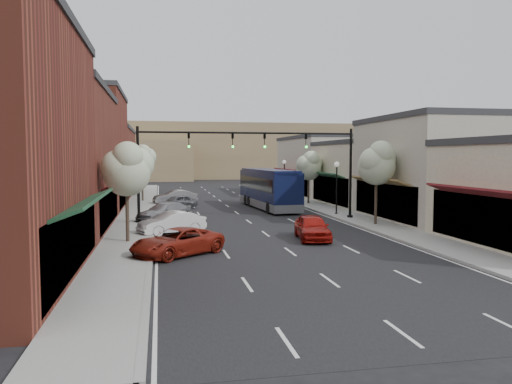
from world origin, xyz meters
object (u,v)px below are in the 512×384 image
parked_car_e (175,197)px  tree_left_near (127,168)px  red_hatchback (312,227)px  parked_car_b (172,223)px  tree_right_near (377,162)px  parked_car_a (177,242)px  parked_car_d (177,202)px  lamp_post_far (284,172)px  coach_bus (268,188)px  signal_mast_right (321,160)px  tree_left_far (142,159)px  lamp_post_near (337,179)px  tree_right_far (309,165)px  parked_car_c (164,212)px  signal_mast_left (172,160)px

parked_car_e → tree_left_near: bearing=-20.2°
red_hatchback → parked_car_b: size_ratio=1.02×
parked_car_b → parked_car_e: (0.82, 19.64, 0.03)m
tree_right_near → parked_car_a: size_ratio=1.23×
parked_car_b → parked_car_d: bearing=153.1°
lamp_post_far → coach_bus: lamp_post_far is taller
signal_mast_right → parked_car_a: (-11.33, -11.87, -3.95)m
tree_left_far → lamp_post_near: (16.05, -15.44, -1.60)m
tree_right_far → parked_car_c: 18.27m
signal_mast_right → tree_left_far: 22.68m
lamp_post_far → parked_car_b: lamp_post_far is taller
lamp_post_far → parked_car_e: bearing=-158.0°
signal_mast_left → tree_right_near: 14.55m
lamp_post_near → parked_car_d: size_ratio=1.13×
coach_bus → tree_left_near: bearing=-128.8°
tree_left_far → signal_mast_left: bearing=-81.7°
signal_mast_left → coach_bus: bearing=44.2°
tree_left_far → parked_car_c: 17.13m
tree_left_far → tree_left_near: bearing=-90.0°
parked_car_d → parked_car_e: parked_car_e is taller
tree_right_near → red_hatchback: bearing=-143.0°
signal_mast_right → red_hatchback: (-3.41, -8.68, -3.89)m
tree_left_far → parked_car_a: size_ratio=1.26×
signal_mast_right → tree_left_near: 16.05m
tree_right_far → tree_left_far: 17.66m
tree_left_far → red_hatchback: tree_left_far is taller
tree_left_near → parked_car_a: tree_left_near is taller
coach_bus → parked_car_c: size_ratio=2.51×
parked_car_b → parked_car_d: size_ratio=1.08×
signal_mast_right → tree_left_near: (-13.87, -8.05, -0.40)m
tree_left_far → lamp_post_far: size_ratio=1.38×
parked_car_b → parked_car_e: parked_car_e is taller
tree_right_far → tree_left_far: bearing=160.1°
tree_left_far → parked_car_a: (2.54, -29.81, -3.93)m
parked_car_c → parked_car_e: size_ratio=1.10×
red_hatchback → parked_car_c: red_hatchback is taller
signal_mast_right → red_hatchback: 10.10m
lamp_post_near → parked_car_c: size_ratio=0.92×
tree_left_near → coach_bus: size_ratio=0.47×
tree_right_far → tree_right_near: bearing=-90.0°
tree_right_near → tree_left_far: tree_left_far is taller
coach_bus → parked_car_c: coach_bus is taller
coach_bus → parked_car_e: size_ratio=2.77×
lamp_post_far → parked_car_b: bearing=-118.7°
tree_left_near → lamp_post_far: (16.05, 28.06, -1.22)m
tree_right_far → parked_car_e: tree_right_far is taller
lamp_post_near → parked_car_a: (-13.51, -14.37, -2.33)m
parked_car_b → lamp_post_near: bearing=94.5°
lamp_post_near → coach_bus: size_ratio=0.37×
lamp_post_near → parked_car_b: 15.60m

